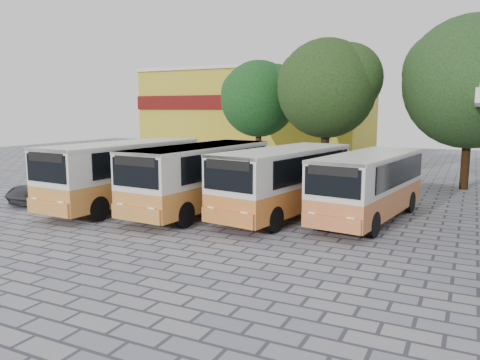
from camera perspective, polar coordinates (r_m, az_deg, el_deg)
The scene contains 10 objects.
ground at distance 16.62m, azimuth 0.03°, elevation -7.37°, with size 90.00×90.00×0.00m, color slate.
shophouse_block at distance 44.18m, azimuth 2.28°, elevation 8.05°, with size 20.40×10.40×8.30m.
bus_far_left at distance 22.63m, azimuth -14.01°, elevation 1.20°, with size 3.12×8.60×3.05m.
bus_centre_left at distance 20.94m, azimuth -4.88°, elevation 0.77°, with size 3.10×8.47×3.00m.
bus_centre_right at distance 20.11m, azimuth 5.43°, elevation 0.31°, with size 3.71×8.41×2.92m.
bus_far_right at distance 19.98m, azimuth 15.49°, elevation -0.25°, with size 3.37×7.97×2.78m.
tree_left at distance 33.06m, azimuth 2.43°, elevation 10.16°, with size 5.57×5.30×7.96m.
tree_middle at distance 29.31m, azimuth 10.67°, elevation 11.28°, with size 6.28×5.98×8.82m.
tree_right at distance 29.81m, azimuth 26.56°, elevation 11.09°, with size 7.83×7.46×9.82m.
parked_car at distance 25.42m, azimuth -21.86°, elevation -0.92°, with size 2.14×4.65×1.29m, color #2E2D34.
Camera 1 is at (7.12, -14.31, 4.57)m, focal length 35.00 mm.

